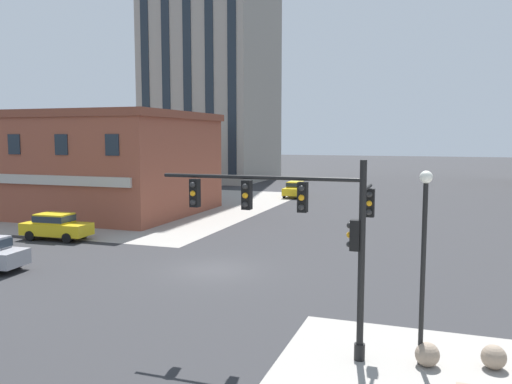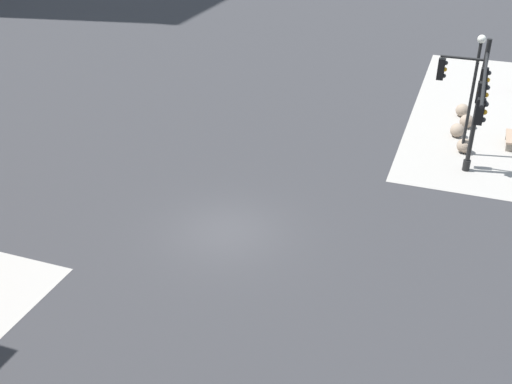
# 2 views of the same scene
# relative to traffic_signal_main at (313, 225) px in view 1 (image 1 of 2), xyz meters

# --- Properties ---
(ground_plane) EXTENTS (320.00, 320.00, 0.00)m
(ground_plane) POSITION_rel_traffic_signal_main_xyz_m (-6.82, 7.99, -3.91)
(ground_plane) COLOR #2D2D30
(sidewalk_far_corner) EXTENTS (32.00, 32.00, 0.02)m
(sidewalk_far_corner) POSITION_rel_traffic_signal_main_xyz_m (-26.82, 27.99, -3.91)
(sidewalk_far_corner) COLOR gray
(sidewalk_far_corner) RESTS_ON ground
(traffic_signal_main) EXTENTS (6.52, 2.09, 5.91)m
(traffic_signal_main) POSITION_rel_traffic_signal_main_xyz_m (0.00, 0.00, 0.00)
(traffic_signal_main) COLOR black
(traffic_signal_main) RESTS_ON ground
(bollard_sphere_curb_a) EXTENTS (0.70, 0.70, 0.70)m
(bollard_sphere_curb_a) POSITION_rel_traffic_signal_main_xyz_m (3.38, 0.03, -3.57)
(bollard_sphere_curb_a) COLOR gray
(bollard_sphere_curb_a) RESTS_ON ground
(bollard_sphere_curb_b) EXTENTS (0.70, 0.70, 0.70)m
(bollard_sphere_curb_b) POSITION_rel_traffic_signal_main_xyz_m (5.16, 0.47, -3.57)
(bollard_sphere_curb_b) COLOR gray
(bollard_sphere_curb_b) RESTS_ON ground
(street_lamp_corner_near) EXTENTS (0.36, 0.36, 5.62)m
(street_lamp_corner_near) POSITION_rel_traffic_signal_main_xyz_m (3.18, 0.10, -0.41)
(street_lamp_corner_near) COLOR black
(street_lamp_corner_near) RESTS_ON ground
(car_main_northbound_near) EXTENTS (4.48, 2.05, 1.68)m
(car_main_northbound_near) POSITION_rel_traffic_signal_main_xyz_m (-19.46, 11.73, -3.00)
(car_main_northbound_near) COLOR gold
(car_main_northbound_near) RESTS_ON ground
(car_cross_eastbound) EXTENTS (1.92, 4.41, 1.68)m
(car_cross_eastbound) POSITION_rel_traffic_signal_main_xyz_m (-11.12, 39.71, -3.00)
(car_cross_eastbound) COLOR gold
(car_cross_eastbound) RESTS_ON ground
(storefront_block_near_corner) EXTENTS (26.34, 14.69, 8.59)m
(storefront_block_near_corner) POSITION_rel_traffic_signal_main_xyz_m (-28.73, 23.13, 0.39)
(storefront_block_near_corner) COLOR brown
(storefront_block_near_corner) RESTS_ON ground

